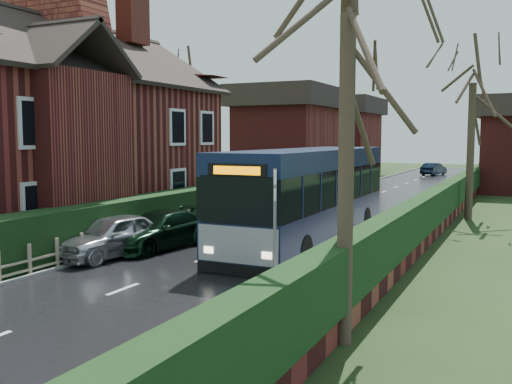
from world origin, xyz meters
The scene contains 17 objects.
ground centered at (0.00, 0.00, 0.00)m, with size 140.00×140.00×0.00m, color #29411B.
road centered at (0.00, 10.00, 0.01)m, with size 6.00×100.00×0.02m, color black.
pavement centered at (4.25, 10.00, 0.07)m, with size 2.50×100.00×0.14m, color slate.
kerb_right centered at (3.05, 10.00, 0.07)m, with size 0.12×100.00×0.14m, color gray.
kerb_left centered at (-3.05, 10.00, 0.05)m, with size 0.12×100.00×0.10m, color gray.
front_hedge centered at (-3.90, 5.00, 0.80)m, with size 1.20×16.00×1.60m, color black.
picket_fence centered at (-3.15, 5.00, 0.45)m, with size 0.10×16.00×0.90m, color tan, non-canonical shape.
right_wall_hedge centered at (5.80, 10.00, 1.02)m, with size 0.60×50.00×1.80m.
brick_house centered at (-8.73, 4.78, 4.38)m, with size 9.30×14.60×10.30m.
bus centered at (1.96, 5.76, 1.66)m, with size 2.60×11.06×3.35m.
car_silver centered at (-2.80, 1.00, 0.68)m, with size 1.60×3.98×1.35m, color silver.
car_green centered at (-2.28, 2.79, 0.63)m, with size 1.77×4.35×1.26m, color black.
car_distant centered at (0.47, 45.01, 0.61)m, with size 1.30×3.73×1.23m, color #112033.
bus_stop_sign centered at (3.20, 0.06, 1.97)m, with size 0.24×0.43×2.99m.
telegraph_pole centered at (5.80, -2.52, 3.88)m, with size 0.47×0.94×7.67m.
tree_right_far centered at (6.52, 14.55, 6.61)m, with size 4.58×4.58×8.85m.
tree_house_side centered at (-8.65, 14.76, 7.00)m, with size 4.12×4.12×9.37m.
Camera 1 is at (8.96, -13.02, 3.79)m, focal length 40.00 mm.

